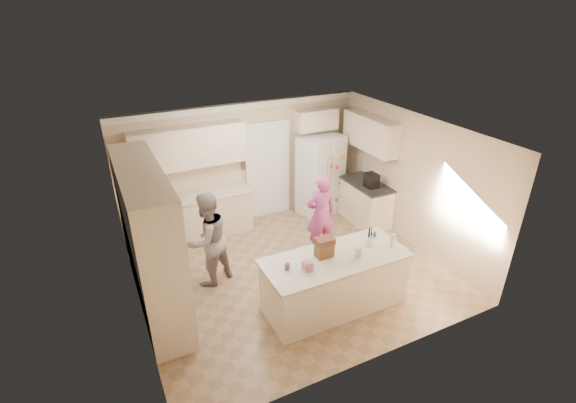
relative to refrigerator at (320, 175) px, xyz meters
name	(u,v)px	position (x,y,z in m)	size (l,w,h in m)	color
floor	(292,272)	(-1.65, -1.86, -0.91)	(5.20, 4.60, 0.02)	#9B765A
ceiling	(292,133)	(-1.65, -1.86, 1.71)	(5.20, 4.60, 0.02)	white
wall_back	(243,164)	(-1.65, 0.45, 0.40)	(5.20, 0.02, 2.60)	beige
wall_front	(376,285)	(-1.65, -4.17, 0.40)	(5.20, 0.02, 2.60)	beige
wall_left	(129,245)	(-4.26, -1.86, 0.40)	(0.02, 4.60, 2.60)	beige
wall_right	(413,181)	(0.96, -1.86, 0.40)	(0.02, 4.60, 2.60)	beige
crown_back	(241,107)	(-1.65, 0.40, 1.63)	(5.20, 0.08, 0.12)	white
pantry_bank	(150,241)	(-3.95, -1.66, 0.28)	(0.60, 2.60, 2.35)	#F3E1C2
back_base_cab	(198,217)	(-2.80, 0.14, -0.46)	(2.20, 0.60, 0.88)	#F3E1C2
back_countertop	(196,197)	(-2.80, 0.13, 0.00)	(2.24, 0.63, 0.04)	beige
back_upper_cab	(189,147)	(-2.80, 0.26, 1.00)	(2.20, 0.35, 0.80)	#F3E1C2
doorway_opening	(268,171)	(-1.10, 0.42, 0.15)	(0.90, 0.06, 2.10)	black
doorway_casing	(268,171)	(-1.10, 0.38, 0.15)	(1.02, 0.03, 2.22)	white
wall_frame_upper	(244,153)	(-1.63, 0.41, 0.65)	(0.15, 0.02, 0.20)	brown
wall_frame_lower	(245,165)	(-1.63, 0.41, 0.38)	(0.15, 0.02, 0.20)	brown
refrigerator	(320,175)	(0.00, 0.00, 0.00)	(0.90, 0.70, 1.80)	white
fridge_seam	(328,181)	(0.00, -0.35, 0.00)	(0.01, 0.02, 1.78)	gray
fridge_dispenser	(320,172)	(-0.22, -0.37, 0.25)	(0.22, 0.03, 0.35)	black
fridge_handle_l	(327,175)	(-0.05, -0.37, 0.15)	(0.02, 0.02, 0.85)	silver
fridge_handle_r	(331,174)	(0.05, -0.37, 0.15)	(0.02, 0.02, 0.85)	silver
over_fridge_cab	(316,120)	(0.00, 0.26, 1.20)	(0.95, 0.35, 0.45)	#F3E1C2
right_base_cab	(365,203)	(0.65, -0.86, -0.46)	(0.60, 1.20, 0.88)	#F3E1C2
right_countertop	(367,184)	(0.64, -0.86, 0.00)	(0.63, 1.24, 0.04)	#2D2B28
right_upper_cab	(370,133)	(0.77, -0.66, 1.05)	(0.35, 1.50, 0.70)	#F3E1C2
coffee_maker	(371,180)	(0.60, -1.06, 0.17)	(0.22, 0.28, 0.30)	black
island_base	(334,283)	(-1.45, -2.96, -0.46)	(2.20, 0.90, 0.88)	#F3E1C2
island_top	(336,258)	(-1.45, -2.96, 0.00)	(2.28, 0.96, 0.05)	beige
utensil_crock	(369,241)	(-0.80, -2.91, 0.10)	(0.13, 0.13, 0.15)	white
tissue_box	(307,266)	(-2.00, -3.06, 0.10)	(0.13, 0.13, 0.14)	#CE6984
tissue_plume	(308,260)	(-2.00, -3.06, 0.20)	(0.08, 0.08, 0.08)	white
dollhouse_body	(324,250)	(-1.60, -2.86, 0.14)	(0.26, 0.18, 0.22)	brown
dollhouse_roof	(325,241)	(-1.60, -2.86, 0.30)	(0.28, 0.20, 0.10)	#592D1E
jam_jar	(287,266)	(-2.25, -2.91, 0.07)	(0.07, 0.07, 0.09)	#59263F
greeting_card_a	(352,257)	(-1.30, -3.16, 0.11)	(0.12, 0.01, 0.16)	white
greeting_card_b	(358,253)	(-1.15, -3.11, 0.11)	(0.12, 0.01, 0.16)	silver
water_bottle	(393,240)	(-0.50, -3.11, 0.14)	(0.07, 0.07, 0.24)	silver
shaker_salt	(371,236)	(-0.63, -2.74, 0.07)	(0.05, 0.05, 0.09)	#335194
shaker_pepper	(375,235)	(-0.56, -2.74, 0.07)	(0.05, 0.05, 0.09)	#335194
teen_boy	(208,240)	(-3.03, -1.47, -0.06)	(0.82, 0.64, 1.68)	gray
teen_girl	(321,215)	(-0.85, -1.48, -0.10)	(0.59, 0.38, 1.61)	#B94291
fridge_magnets	(329,181)	(0.00, -0.36, 0.00)	(0.76, 0.02, 1.44)	tan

